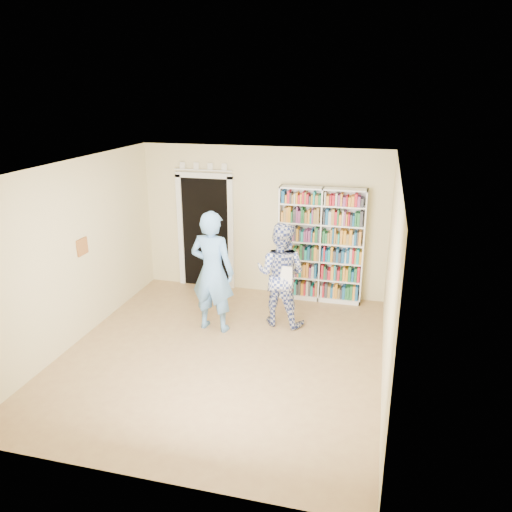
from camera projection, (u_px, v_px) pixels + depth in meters
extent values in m
plane|color=#9B724B|center=(222.00, 354.00, 7.21)|extent=(5.00, 5.00, 0.00)
plane|color=white|center=(217.00, 167.00, 6.35)|extent=(5.00, 5.00, 0.00)
plane|color=beige|center=(263.00, 221.00, 9.08)|extent=(4.50, 0.00, 4.50)
plane|color=beige|center=(74.00, 254.00, 7.30)|extent=(0.00, 5.00, 5.00)
plane|color=beige|center=(390.00, 282.00, 6.26)|extent=(0.00, 5.00, 5.00)
cube|color=white|center=(321.00, 245.00, 8.78)|extent=(1.49, 0.28, 2.05)
cube|color=white|center=(321.00, 245.00, 8.78)|extent=(0.02, 0.28, 2.05)
cube|color=black|center=(206.00, 233.00, 9.41)|extent=(0.90, 0.03, 2.10)
cube|color=white|center=(181.00, 232.00, 9.52)|extent=(0.10, 0.06, 2.20)
cube|color=white|center=(231.00, 235.00, 9.28)|extent=(0.10, 0.06, 2.20)
cube|color=white|center=(204.00, 175.00, 9.05)|extent=(1.10, 0.06, 0.10)
cube|color=white|center=(203.00, 170.00, 9.01)|extent=(1.10, 0.08, 0.02)
cube|color=brown|center=(82.00, 247.00, 7.47)|extent=(0.03, 0.25, 0.25)
imported|color=#6199D8|center=(212.00, 272.00, 7.69)|extent=(0.75, 0.53, 1.93)
imported|color=navy|center=(281.00, 274.00, 7.92)|extent=(0.91, 0.76, 1.70)
cube|color=white|center=(286.00, 275.00, 7.62)|extent=(0.20, 0.05, 0.28)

